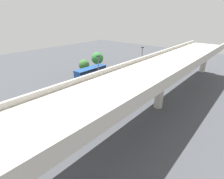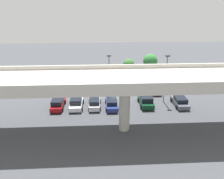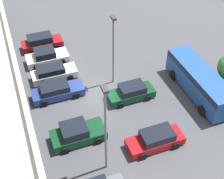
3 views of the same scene
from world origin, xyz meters
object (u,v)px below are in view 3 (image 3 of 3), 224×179
Objects in this scene: parked_car_1 at (156,139)px; parked_car_5 at (53,73)px; parked_car_3 at (131,92)px; traffic_cone at (146,85)px; parked_car_7 at (41,42)px; lamp_post_near_aisle at (105,125)px; lamp_post_mid_lot at (113,46)px; parked_car_2 at (77,133)px; parked_car_4 at (57,91)px; shuttle_bus at (200,80)px; parked_car_6 at (47,57)px.

parked_car_5 is at bearing -62.71° from parked_car_1.
parked_car_3 reaches higher than parked_car_5.
parked_car_1 is 6.62× the size of traffic_cone.
lamp_post_near_aisle is at bearing -85.40° from parked_car_7.
parked_car_1 is at bearing -71.24° from parked_car_7.
lamp_post_near_aisle reaches higher than parked_car_1.
parked_car_2 is at bearing 137.57° from lamp_post_mid_lot.
parked_car_4 is at bearing 10.39° from lamp_post_near_aisle.
lamp_post_near_aisle is 9.96m from lamp_post_mid_lot.
lamp_post_mid_lot is (8.58, 0.35, 3.53)m from parked_car_1.
shuttle_bus reaches higher than parked_car_5.
parked_car_5 is at bearing -88.90° from parked_car_6.
parked_car_6 is at bearing -90.54° from parked_car_7.
parked_car_1 is 5.92m from lamp_post_near_aisle.
lamp_post_near_aisle is at bearing -79.61° from parked_car_4.
parked_car_1 is at bearing 123.02° from shuttle_bus.
lamp_post_mid_lot is 5.17m from traffic_cone.
lamp_post_mid_lot is at bearing 58.36° from shuttle_bus.
lamp_post_mid_lot reaches higher than parked_car_1.
lamp_post_mid_lot is at bearing -25.44° from parked_car_5.
parked_car_3 is 10.34m from parked_car_6.
parked_car_7 is 0.56× the size of lamp_post_near_aisle.
parked_car_3 is 2.15m from traffic_cone.
parked_car_7 reaches higher than parked_car_1.
shuttle_bus is 12.09× the size of traffic_cone.
parked_car_1 is 0.55× the size of shuttle_bus.
parked_car_6 is at bearing 91.10° from parked_car_5.
parked_car_2 is 5.29m from lamp_post_near_aisle.
parked_car_6 is 8.51m from lamp_post_mid_lot.
parked_car_3 is 8.13m from parked_car_5.
parked_car_2 reaches higher than parked_car_3.
lamp_post_near_aisle is 10.71m from traffic_cone.
parked_car_5 is at bearing 6.75° from lamp_post_near_aisle.
parked_car_4 is 1.07× the size of parked_car_7.
lamp_post_mid_lot is at bearing 1.65° from parked_car_4.
parked_car_5 is 0.53× the size of shuttle_bus.
lamp_post_near_aisle is (-14.61, -1.44, 3.96)m from parked_car_6.
lamp_post_near_aisle reaches higher than traffic_cone.
shuttle_bus is at bearing 166.47° from parked_car_3.
parked_car_2 is at bearing 21.62° from lamp_post_near_aisle.
parked_car_2 is at bearing 97.10° from shuttle_bus.
lamp_post_near_aisle is at bearing 6.91° from parked_car_1.
shuttle_bus is 8.62m from lamp_post_mid_lot.
parked_car_7 is (17.01, 5.78, 0.02)m from parked_car_1.
parked_car_5 is (11.14, 5.75, 0.00)m from parked_car_1.
parked_car_5 is 0.99× the size of parked_car_7.
parked_car_4 is 5.67m from parked_car_6.
lamp_post_near_aisle is at bearing -83.25° from parked_car_5.
parked_car_2 is 12.39m from shuttle_bus.
lamp_post_mid_lot is (0.16, -5.65, 3.57)m from parked_car_4.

